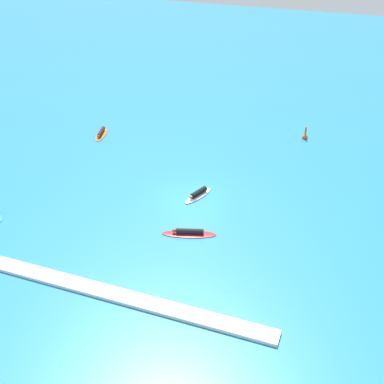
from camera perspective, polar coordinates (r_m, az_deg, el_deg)
The scene contains 6 objects.
ground_plane at distance 31.46m, azimuth 0.00°, elevation -0.78°, with size 120.00×120.00×0.00m, color teal.
surfer_on_white_board at distance 31.61m, azimuth 0.72°, elevation -0.24°, with size 1.45×2.51×0.45m.
surfer_on_orange_board at distance 40.46m, azimuth -10.46°, elevation 6.69°, with size 1.32×2.59×0.40m.
surfer_on_red_board at distance 28.23m, azimuth -0.37°, elevation -4.71°, with size 3.21×1.66×0.38m.
marker_buoy at distance 40.20m, azimuth 12.93°, elevation 6.28°, with size 0.44×0.44×1.09m.
wave_crest at distance 24.51m, azimuth -7.88°, elevation -11.92°, with size 15.14×0.90×0.18m, color white.
Camera 1 is at (9.12, -24.94, 16.86)m, focal length 46.15 mm.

